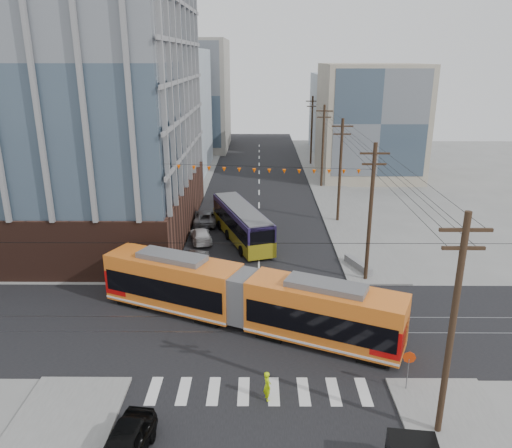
% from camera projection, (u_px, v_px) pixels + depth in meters
% --- Properties ---
extents(ground, '(160.00, 160.00, 0.00)m').
position_uv_depth(ground, '(259.00, 359.00, 29.42)').
color(ground, slate).
extents(office_building, '(30.00, 25.00, 28.60)m').
position_uv_depth(office_building, '(25.00, 86.00, 46.78)').
color(office_building, '#381E16').
rests_on(office_building, ground).
extents(bg_bldg_nw_near, '(18.00, 16.00, 18.00)m').
position_uv_depth(bg_bldg_nw_near, '(148.00, 111.00, 75.93)').
color(bg_bldg_nw_near, '#8C99A5').
rests_on(bg_bldg_nw_near, ground).
extents(bg_bldg_ne_near, '(14.00, 14.00, 16.00)m').
position_uv_depth(bg_bldg_ne_near, '(369.00, 121.00, 72.25)').
color(bg_bldg_ne_near, gray).
rests_on(bg_bldg_ne_near, ground).
extents(bg_bldg_nw_far, '(16.00, 18.00, 20.00)m').
position_uv_depth(bg_bldg_nw_far, '(186.00, 95.00, 94.54)').
color(bg_bldg_nw_far, gray).
rests_on(bg_bldg_nw_far, ground).
extents(bg_bldg_ne_far, '(16.00, 16.00, 14.00)m').
position_uv_depth(bg_bldg_ne_far, '(357.00, 113.00, 91.51)').
color(bg_bldg_ne_far, '#8C99A5').
rests_on(bg_bldg_ne_far, ground).
extents(utility_pole_near, '(0.30, 0.30, 11.00)m').
position_uv_depth(utility_pole_near, '(452.00, 331.00, 21.92)').
color(utility_pole_near, black).
rests_on(utility_pole_near, ground).
extents(utility_pole_far, '(0.30, 0.30, 11.00)m').
position_uv_depth(utility_pole_far, '(312.00, 131.00, 80.68)').
color(utility_pole_far, black).
rests_on(utility_pole_far, ground).
extents(streetcar, '(19.99, 11.06, 3.97)m').
position_uv_depth(streetcar, '(244.00, 298.00, 32.59)').
color(streetcar, orange).
rests_on(streetcar, ground).
extents(city_bus, '(6.39, 12.18, 3.40)m').
position_uv_depth(city_bus, '(242.00, 223.00, 48.00)').
color(city_bus, '#291D4F').
rests_on(city_bus, ground).
extents(black_sedan, '(2.43, 4.81, 1.57)m').
position_uv_depth(black_sedan, '(124.00, 447.00, 21.74)').
color(black_sedan, black).
rests_on(black_sedan, ground).
extents(parked_car_silver, '(2.66, 4.86, 1.52)m').
position_uv_depth(parked_car_silver, '(191.00, 261.00, 41.61)').
color(parked_car_silver, '#B0B0B0').
rests_on(parked_car_silver, ground).
extents(parked_car_white, '(2.73, 4.73, 1.29)m').
position_uv_depth(parked_car_white, '(201.00, 235.00, 47.91)').
color(parked_car_white, silver).
rests_on(parked_car_white, ground).
extents(parked_car_grey, '(2.82, 5.37, 1.44)m').
position_uv_depth(parked_car_grey, '(205.00, 217.00, 53.01)').
color(parked_car_grey, slate).
rests_on(parked_car_grey, ground).
extents(pedestrian, '(0.57, 0.70, 1.67)m').
position_uv_depth(pedestrian, '(267.00, 386.00, 25.69)').
color(pedestrian, '#B3DC09').
rests_on(pedestrian, ground).
extents(stop_sign, '(0.77, 0.77, 2.24)m').
position_uv_depth(stop_sign, '(408.00, 373.00, 26.27)').
color(stop_sign, '#B82E07').
rests_on(stop_sign, ground).
extents(jersey_barrier, '(2.05, 3.63, 0.72)m').
position_uv_depth(jersey_barrier, '(358.00, 265.00, 41.67)').
color(jersey_barrier, gray).
rests_on(jersey_barrier, ground).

